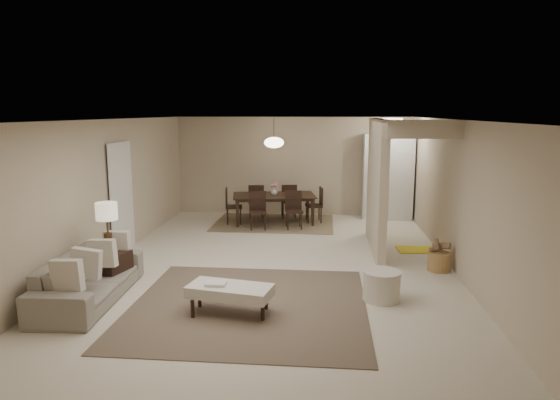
# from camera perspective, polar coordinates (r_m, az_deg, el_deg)

# --- Properties ---
(floor) EXTENTS (9.00, 9.00, 0.00)m
(floor) POSITION_cam_1_polar(r_m,az_deg,el_deg) (8.69, -0.48, -7.54)
(floor) COLOR beige
(floor) RESTS_ON ground
(ceiling) EXTENTS (9.00, 9.00, 0.00)m
(ceiling) POSITION_cam_1_polar(r_m,az_deg,el_deg) (8.29, -0.51, 9.17)
(ceiling) COLOR white
(ceiling) RESTS_ON back_wall
(back_wall) EXTENTS (6.00, 0.00, 6.00)m
(back_wall) POSITION_cam_1_polar(r_m,az_deg,el_deg) (12.84, 1.56, 3.90)
(back_wall) COLOR #BFAE90
(back_wall) RESTS_ON floor
(left_wall) EXTENTS (0.00, 9.00, 9.00)m
(left_wall) POSITION_cam_1_polar(r_m,az_deg,el_deg) (9.20, -19.43, 0.87)
(left_wall) COLOR #BFAE90
(left_wall) RESTS_ON floor
(right_wall) EXTENTS (0.00, 9.00, 9.00)m
(right_wall) POSITION_cam_1_polar(r_m,az_deg,el_deg) (8.63, 19.74, 0.27)
(right_wall) COLOR #BFAE90
(right_wall) RESTS_ON floor
(partition) EXTENTS (0.15, 2.50, 2.50)m
(partition) POSITION_cam_1_polar(r_m,az_deg,el_deg) (9.64, 10.99, 1.65)
(partition) COLOR #BFAE90
(partition) RESTS_ON floor
(doorway) EXTENTS (0.04, 0.90, 2.04)m
(doorway) POSITION_cam_1_polar(r_m,az_deg,el_deg) (9.77, -17.73, 0.10)
(doorway) COLOR black
(doorway) RESTS_ON floor
(pantry_cabinet) EXTENTS (1.20, 0.55, 2.10)m
(pantry_cabinet) POSITION_cam_1_polar(r_m,az_deg,el_deg) (12.58, 12.20, 2.63)
(pantry_cabinet) COLOR silver
(pantry_cabinet) RESTS_ON floor
(flush_light) EXTENTS (0.44, 0.44, 0.05)m
(flush_light) POSITION_cam_1_polar(r_m,az_deg,el_deg) (11.53, 12.76, 8.98)
(flush_light) COLOR white
(flush_light) RESTS_ON ceiling
(living_rug) EXTENTS (3.20, 3.20, 0.01)m
(living_rug) POSITION_cam_1_polar(r_m,az_deg,el_deg) (7.01, -3.59, -11.93)
(living_rug) COLOR brown
(living_rug) RESTS_ON floor
(sofa) EXTENTS (2.22, 0.96, 0.64)m
(sofa) POSITION_cam_1_polar(r_m,az_deg,el_deg) (7.58, -20.97, -8.38)
(sofa) COLOR gray
(sofa) RESTS_ON floor
(ottoman_bench) EXTENTS (1.17, 0.70, 0.39)m
(ottoman_bench) POSITION_cam_1_polar(r_m,az_deg,el_deg) (6.66, -5.75, -10.34)
(ottoman_bench) COLOR beige
(ottoman_bench) RESTS_ON living_rug
(side_table) EXTENTS (0.61, 0.61, 0.54)m
(side_table) POSITION_cam_1_polar(r_m,az_deg,el_deg) (8.06, -18.84, -7.51)
(side_table) COLOR black
(side_table) RESTS_ON floor
(table_lamp) EXTENTS (0.32, 0.32, 0.76)m
(table_lamp) POSITION_cam_1_polar(r_m,az_deg,el_deg) (7.85, -19.19, -1.70)
(table_lamp) COLOR #49331F
(table_lamp) RESTS_ON side_table
(round_pouf) EXTENTS (0.54, 0.54, 0.42)m
(round_pouf) POSITION_cam_1_polar(r_m,az_deg,el_deg) (7.27, 11.53, -9.58)
(round_pouf) COLOR beige
(round_pouf) RESTS_ON floor
(wicker_basket) EXTENTS (0.44, 0.44, 0.32)m
(wicker_basket) POSITION_cam_1_polar(r_m,az_deg,el_deg) (8.81, 17.73, -6.71)
(wicker_basket) COLOR olive
(wicker_basket) RESTS_ON floor
(dining_rug) EXTENTS (2.80, 2.10, 0.01)m
(dining_rug) POSITION_cam_1_polar(r_m,az_deg,el_deg) (11.95, -0.67, -2.62)
(dining_rug) COLOR #7D6E4D
(dining_rug) RESTS_ON floor
(dining_table) EXTENTS (2.09, 1.40, 0.68)m
(dining_table) POSITION_cam_1_polar(r_m,az_deg,el_deg) (11.88, -0.68, -1.05)
(dining_table) COLOR black
(dining_table) RESTS_ON dining_rug
(dining_chairs) EXTENTS (2.32, 1.84, 0.85)m
(dining_chairs) POSITION_cam_1_polar(r_m,az_deg,el_deg) (11.86, -0.68, -0.64)
(dining_chairs) COLOR black
(dining_chairs) RESTS_ON dining_rug
(vase) EXTENTS (0.17, 0.17, 0.16)m
(vase) POSITION_cam_1_polar(r_m,az_deg,el_deg) (11.81, -0.68, 0.95)
(vase) COLOR silver
(vase) RESTS_ON dining_table
(yellow_mat) EXTENTS (0.91, 0.59, 0.01)m
(yellow_mat) POSITION_cam_1_polar(r_m,az_deg,el_deg) (10.03, 15.72, -5.48)
(yellow_mat) COLOR yellow
(yellow_mat) RESTS_ON floor
(pendant_light) EXTENTS (0.46, 0.46, 0.71)m
(pendant_light) POSITION_cam_1_polar(r_m,az_deg,el_deg) (11.68, -0.69, 6.59)
(pendant_light) COLOR #49331F
(pendant_light) RESTS_ON ceiling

